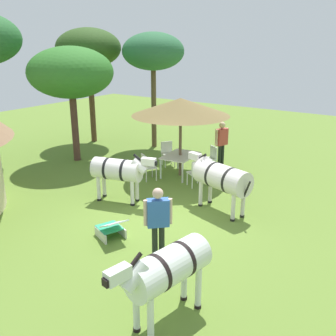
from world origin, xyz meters
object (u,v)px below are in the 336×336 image
object	(u,v)px
patio_chair_near_lawn	(168,152)
patio_chair_east_end	(147,165)
zebra_toward_hut	(166,269)
standing_watcher	(158,218)
guest_beside_umbrella	(222,140)
acacia_tree_far_lawn	(89,49)
acacia_tree_right_background	(71,73)
patio_dining_table	(180,157)
zebra_nearest_camera	(119,170)
striped_lounge_chair	(111,228)
shade_umbrella	(181,107)
patio_chair_near_hut	(211,157)
zebra_by_umbrella	(221,177)
acacia_tree_behind_hut	(153,52)
patio_chair_west_end	(196,172)

from	to	relation	value
patio_chair_near_lawn	patio_chair_east_end	size ratio (longest dim) A/B	1.00
zebra_toward_hut	standing_watcher	bearing A→B (deg)	-39.92
guest_beside_umbrella	acacia_tree_far_lawn	bearing A→B (deg)	105.99
acacia_tree_far_lawn	patio_chair_east_end	bearing A→B (deg)	-117.93
patio_chair_near_lawn	acacia_tree_right_background	distance (m)	4.62
patio_dining_table	zebra_nearest_camera	distance (m)	2.95
striped_lounge_chair	zebra_nearest_camera	world-z (taller)	zebra_nearest_camera
zebra_nearest_camera	acacia_tree_far_lawn	distance (m)	8.05
standing_watcher	striped_lounge_chair	xyz separation A→B (m)	(0.20, 1.53, -0.76)
zebra_nearest_camera	acacia_tree_far_lawn	bearing A→B (deg)	-144.82
shade_umbrella	zebra_nearest_camera	xyz separation A→B (m)	(-2.92, 0.23, -1.45)
patio_dining_table	patio_chair_east_end	world-z (taller)	patio_chair_east_end
patio_chair_near_hut	standing_watcher	size ratio (longest dim) A/B	0.54
patio_chair_near_lawn	standing_watcher	bearing A→B (deg)	67.60
standing_watcher	zebra_by_umbrella	bearing A→B (deg)	48.44
shade_umbrella	patio_chair_near_hut	bearing A→B (deg)	-31.68
zebra_toward_hut	shade_umbrella	bearing A→B (deg)	-48.87
zebra_nearest_camera	patio_chair_east_end	bearing A→B (deg)	177.43
striped_lounge_chair	acacia_tree_right_background	size ratio (longest dim) A/B	0.22
standing_watcher	zebra_nearest_camera	size ratio (longest dim) A/B	0.82
zebra_toward_hut	guest_beside_umbrella	bearing A→B (deg)	-58.91
striped_lounge_chair	patio_dining_table	bearing A→B (deg)	34.50
zebra_toward_hut	acacia_tree_behind_hut	xyz separation A→B (m)	(8.94, 6.86, 3.04)
acacia_tree_behind_hut	zebra_nearest_camera	bearing A→B (deg)	-152.92
patio_dining_table	patio_chair_near_hut	distance (m)	1.24
guest_beside_umbrella	standing_watcher	bearing A→B (deg)	-147.06
zebra_toward_hut	acacia_tree_far_lawn	size ratio (longest dim) A/B	0.43
patio_chair_near_lawn	zebra_nearest_camera	distance (m)	3.73
patio_chair_east_end	zebra_toward_hut	world-z (taller)	zebra_toward_hut
shade_umbrella	zebra_nearest_camera	distance (m)	3.27
shade_umbrella	zebra_toward_hut	distance (m)	7.52
shade_umbrella	standing_watcher	size ratio (longest dim) A/B	1.96
patio_dining_table	striped_lounge_chair	bearing A→B (deg)	-167.04
acacia_tree_far_lawn	acacia_tree_behind_hut	distance (m)	3.01
acacia_tree_far_lawn	zebra_toward_hut	bearing A→B (deg)	-129.69
patio_chair_near_lawn	patio_chair_west_end	distance (m)	2.47
acacia_tree_right_background	acacia_tree_behind_hut	world-z (taller)	acacia_tree_behind_hut
striped_lounge_chair	zebra_toward_hut	bearing A→B (deg)	-99.18
patio_chair_west_end	patio_dining_table	bearing A→B (deg)	90.00
patio_chair_near_lawn	acacia_tree_right_background	bearing A→B (deg)	-31.18
acacia_tree_far_lawn	acacia_tree_right_background	xyz separation A→B (m)	(-2.54, -1.60, -0.79)
guest_beside_umbrella	striped_lounge_chair	xyz separation A→B (m)	(-6.35, -0.33, -0.78)
standing_watcher	striped_lounge_chair	size ratio (longest dim) A/B	1.76
patio_dining_table	guest_beside_umbrella	size ratio (longest dim) A/B	0.87
standing_watcher	acacia_tree_far_lawn	size ratio (longest dim) A/B	0.33
patio_chair_near_hut	zebra_toward_hut	xyz separation A→B (m)	(-7.38, -3.16, 0.48)
standing_watcher	patio_chair_near_hut	bearing A→B (deg)	64.61
patio_chair_near_hut	acacia_tree_right_background	size ratio (longest dim) A/B	0.21
patio_chair_near_lawn	acacia_tree_right_background	world-z (taller)	acacia_tree_right_background
zebra_by_umbrella	patio_chair_near_lawn	bearing A→B (deg)	70.67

